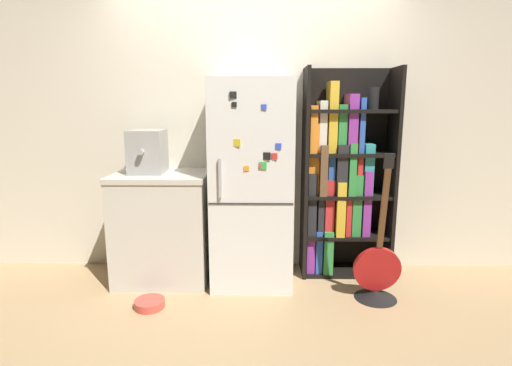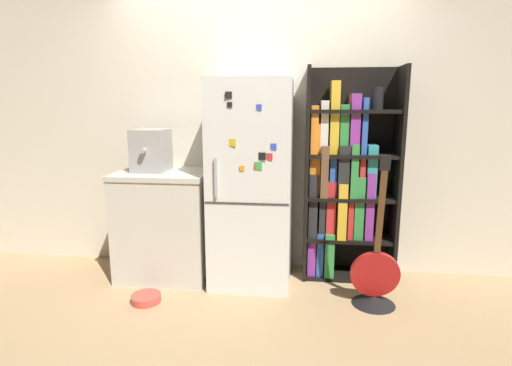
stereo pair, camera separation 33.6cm
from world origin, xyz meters
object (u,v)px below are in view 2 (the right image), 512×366
refrigerator (252,183)px  pet_bowl (146,298)px  guitar (374,284)px  espresso_machine (151,150)px  bookshelf (342,180)px

refrigerator → pet_bowl: 1.23m
refrigerator → pet_bowl: refrigerator is taller
refrigerator → guitar: bearing=-19.6°
refrigerator → espresso_machine: refrigerator is taller
pet_bowl → guitar: bearing=5.4°
bookshelf → pet_bowl: size_ratio=7.93×
guitar → pet_bowl: guitar is taller
refrigerator → bookshelf: (0.76, 0.17, 0.01)m
espresso_machine → guitar: bearing=-11.7°
bookshelf → espresso_machine: (-1.64, -0.14, 0.26)m
guitar → bookshelf: bearing=112.6°
guitar → espresso_machine: bearing=168.3°
refrigerator → espresso_machine: bearing=177.8°
bookshelf → pet_bowl: (-1.53, -0.69, -0.83)m
pet_bowl → bookshelf: bearing=24.3°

